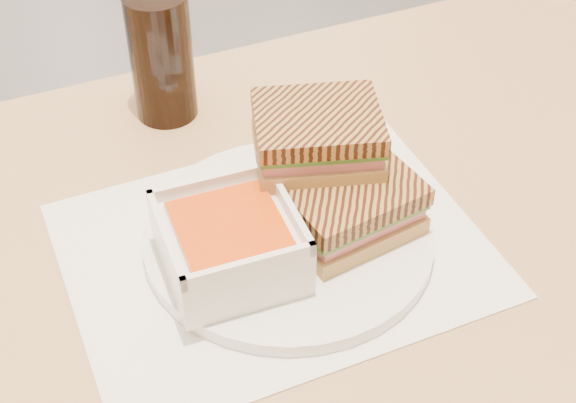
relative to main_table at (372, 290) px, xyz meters
name	(u,v)px	position (x,y,z in m)	size (l,w,h in m)	color
main_table	(372,290)	(0.00, 0.00, 0.00)	(1.21, 0.72, 0.75)	#A67D51
tray_liner	(275,250)	(-0.12, -0.01, 0.12)	(0.39, 0.31, 0.00)	white
plate	(289,236)	(-0.10, 0.00, 0.12)	(0.28, 0.28, 0.01)	white
soup_bowl	(230,245)	(-0.17, -0.03, 0.16)	(0.12, 0.12, 0.06)	white
panini_lower	(348,204)	(-0.05, -0.02, 0.16)	(0.13, 0.12, 0.05)	tan
panini_upper	(317,136)	(-0.06, 0.03, 0.21)	(0.14, 0.13, 0.05)	tan
cola_glass	(161,56)	(-0.15, 0.25, 0.19)	(0.07, 0.07, 0.15)	black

